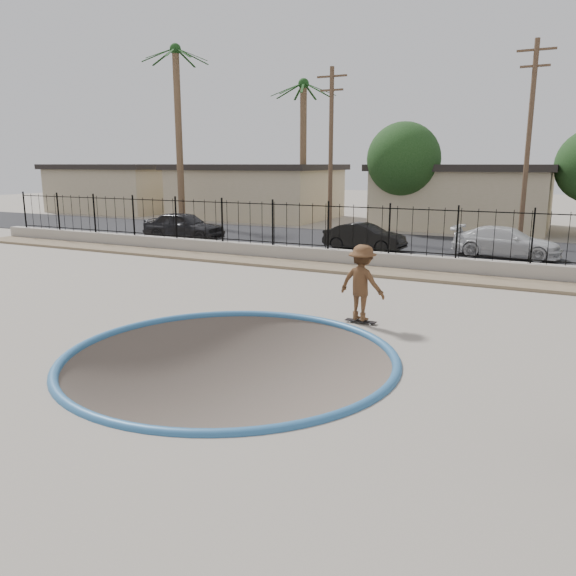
# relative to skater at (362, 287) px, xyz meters

# --- Properties ---
(ground) EXTENTS (120.00, 120.00, 2.20)m
(ground) POSITION_rel_skater_xyz_m (-1.58, 9.35, -2.05)
(ground) COLOR gray
(ground) RESTS_ON ground
(bowl_pit) EXTENTS (6.84, 6.84, 1.80)m
(bowl_pit) POSITION_rel_skater_xyz_m (-1.58, -3.65, -0.95)
(bowl_pit) COLOR #4A4039
(bowl_pit) RESTS_ON ground
(coping_ring) EXTENTS (7.04, 7.04, 0.20)m
(coping_ring) POSITION_rel_skater_xyz_m (-1.58, -3.65, -0.95)
(coping_ring) COLOR #2C6091
(coping_ring) RESTS_ON ground
(rock_strip) EXTENTS (42.00, 1.60, 0.11)m
(rock_strip) POSITION_rel_skater_xyz_m (-1.58, 6.55, -0.89)
(rock_strip) COLOR #877458
(rock_strip) RESTS_ON ground
(retaining_wall) EXTENTS (42.00, 0.45, 0.60)m
(retaining_wall) POSITION_rel_skater_xyz_m (-1.58, 7.65, -0.65)
(retaining_wall) COLOR gray
(retaining_wall) RESTS_ON ground
(fence) EXTENTS (40.00, 0.04, 1.80)m
(fence) POSITION_rel_skater_xyz_m (-1.58, 7.65, 0.55)
(fence) COLOR black
(fence) RESTS_ON retaining_wall
(street) EXTENTS (90.00, 8.00, 0.04)m
(street) POSITION_rel_skater_xyz_m (-1.58, 14.35, -0.93)
(street) COLOR black
(street) RESTS_ON ground
(house_west_far) EXTENTS (10.60, 8.60, 3.90)m
(house_west_far) POSITION_rel_skater_xyz_m (-29.58, 23.85, 1.03)
(house_west_far) COLOR tan
(house_west_far) RESTS_ON ground
(house_west) EXTENTS (11.60, 8.60, 3.90)m
(house_west) POSITION_rel_skater_xyz_m (-16.58, 23.85, 1.02)
(house_west) COLOR tan
(house_west) RESTS_ON ground
(house_center) EXTENTS (10.60, 8.60, 3.90)m
(house_center) POSITION_rel_skater_xyz_m (-1.58, 23.85, 1.03)
(house_center) COLOR tan
(house_center) RESTS_ON ground
(palm_left) EXTENTS (2.30, 2.30, 11.30)m
(palm_left) POSITION_rel_skater_xyz_m (-18.58, 17.35, 7.01)
(palm_left) COLOR brown
(palm_left) RESTS_ON ground
(palm_mid) EXTENTS (2.30, 2.30, 9.30)m
(palm_mid) POSITION_rel_skater_xyz_m (-11.58, 21.35, 5.74)
(palm_mid) COLOR brown
(palm_mid) RESTS_ON ground
(utility_pole_left) EXTENTS (1.70, 0.24, 9.00)m
(utility_pole_left) POSITION_rel_skater_xyz_m (-7.58, 16.35, 3.75)
(utility_pole_left) COLOR #473323
(utility_pole_left) RESTS_ON ground
(utility_pole_mid) EXTENTS (1.70, 0.24, 9.50)m
(utility_pole_mid) POSITION_rel_skater_xyz_m (2.42, 16.35, 4.01)
(utility_pole_mid) COLOR #473323
(utility_pole_mid) RESTS_ON ground
(street_tree_left) EXTENTS (4.32, 4.32, 6.36)m
(street_tree_left) POSITION_rel_skater_xyz_m (-4.58, 20.35, 3.24)
(street_tree_left) COLOR #473323
(street_tree_left) RESTS_ON ground
(skater) EXTENTS (1.35, 0.95, 1.90)m
(skater) POSITION_rel_skater_xyz_m (0.00, 0.00, 0.00)
(skater) COLOR brown
(skater) RESTS_ON ground
(skateboard) EXTENTS (0.79, 0.20, 0.07)m
(skateboard) POSITION_rel_skater_xyz_m (0.00, 0.00, -0.89)
(skateboard) COLOR black
(skateboard) RESTS_ON ground
(car_a) EXTENTS (4.43, 2.03, 1.47)m
(car_a) POSITION_rel_skater_xyz_m (-13.48, 10.75, -0.18)
(car_a) COLOR black
(car_a) RESTS_ON street
(car_b) EXTENTS (3.81, 1.55, 1.23)m
(car_b) POSITION_rel_skater_xyz_m (-3.87, 11.54, -0.30)
(car_b) COLOR black
(car_b) RESTS_ON street
(car_c) EXTENTS (4.56, 2.17, 1.28)m
(car_c) POSITION_rel_skater_xyz_m (2.17, 12.35, -0.27)
(car_c) COLOR silver
(car_c) RESTS_ON street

